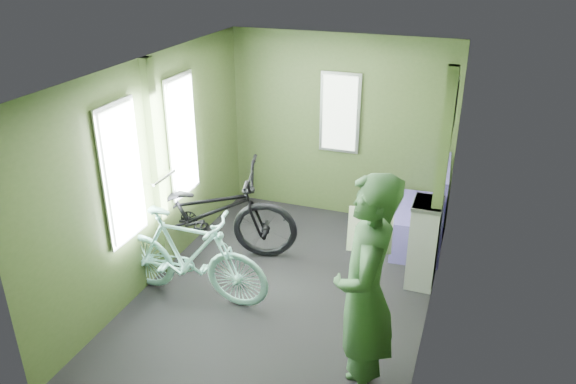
# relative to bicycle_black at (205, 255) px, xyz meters

# --- Properties ---
(room) EXTENTS (4.00, 4.02, 2.31)m
(room) POSITION_rel_bicycle_black_xyz_m (1.08, -0.38, 1.44)
(room) COLOR black
(room) RESTS_ON ground
(bicycle_black) EXTENTS (2.26, 1.37, 1.19)m
(bicycle_black) POSITION_rel_bicycle_black_xyz_m (0.00, 0.00, 0.00)
(bicycle_black) COLOR black
(bicycle_black) RESTS_ON ground
(bicycle_mint) EXTENTS (1.65, 0.57, 1.03)m
(bicycle_mint) POSITION_rel_bicycle_black_xyz_m (0.26, -0.79, 0.00)
(bicycle_mint) COLOR #83CCC2
(bicycle_mint) RESTS_ON ground
(passenger) EXTENTS (0.56, 0.77, 1.90)m
(passenger) POSITION_rel_bicycle_black_xyz_m (2.14, -1.51, 0.95)
(passenger) COLOR #2C512F
(passenger) RESTS_ON ground
(waste_box) EXTENTS (0.28, 0.39, 0.94)m
(waste_box) POSITION_rel_bicycle_black_xyz_m (2.38, 0.27, 0.47)
(waste_box) COLOR gray
(waste_box) RESTS_ON ground
(bench_seat) EXTENTS (0.60, 1.00, 1.03)m
(bench_seat) POSITION_rel_bicycle_black_xyz_m (2.27, 1.03, 0.30)
(bench_seat) COLOR navy
(bench_seat) RESTS_ON ground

